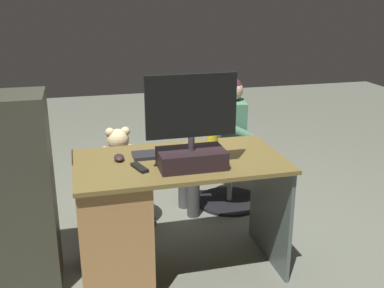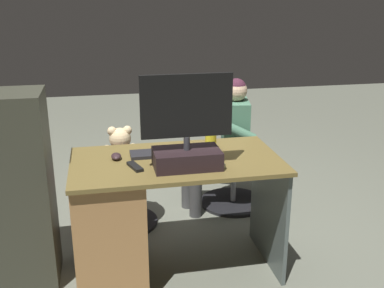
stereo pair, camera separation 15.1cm
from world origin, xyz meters
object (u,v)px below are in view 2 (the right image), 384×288
desk (125,217)px  person (225,135)px  teddy_bear (121,151)px  computer_mouse (116,156)px  monitor (187,140)px  cup (211,141)px  keyboard (165,153)px  tv_remote (135,167)px  office_chair_teddy (123,193)px  visitor_chair (234,177)px

desk → person: size_ratio=1.17×
desk → teddy_bear: bearing=-91.8°
computer_mouse → person: 1.18m
monitor → cup: size_ratio=5.13×
monitor → cup: 0.36m
keyboard → tv_remote: keyboard is taller
tv_remote → office_chair_teddy: tv_remote is taller
teddy_bear → visitor_chair: (-0.92, -0.16, -0.35)m
monitor → visitor_chair: size_ratio=0.97×
office_chair_teddy → person: bearing=-169.3°
monitor → teddy_bear: size_ratio=1.49×
office_chair_teddy → visitor_chair: (-0.92, -0.17, -0.02)m
teddy_bear → tv_remote: bearing=93.4°
monitor → tv_remote: monitor is taller
desk → keyboard: size_ratio=2.97×
computer_mouse → visitor_chair: size_ratio=0.17×
computer_mouse → office_chair_teddy: size_ratio=0.19×
person → monitor: bearing=63.1°
computer_mouse → office_chair_teddy: computer_mouse is taller
keyboard → cup: size_ratio=4.04×
teddy_bear → visitor_chair: teddy_bear is taller
teddy_bear → person: size_ratio=0.34×
teddy_bear → keyboard: bearing=112.4°
computer_mouse → cup: (-0.60, -0.07, 0.03)m
keyboard → teddy_bear: (0.24, -0.59, -0.18)m
office_chair_teddy → teddy_bear: teddy_bear is taller
tv_remote → office_chair_teddy: 0.93m
keyboard → tv_remote: 0.28m
tv_remote → person: (-0.79, -0.93, -0.15)m
desk → monitor: bearing=159.7°
computer_mouse → visitor_chair: (-0.97, -0.78, -0.54)m
tv_remote → teddy_bear: (0.05, -0.79, -0.18)m
visitor_chair → person: (0.09, 0.02, 0.38)m
desk → tv_remote: (-0.07, 0.09, 0.36)m
desk → visitor_chair: 1.28m
cup → visitor_chair: size_ratio=0.19×
computer_mouse → office_chair_teddy: 0.80m
monitor → keyboard: size_ratio=1.27×
computer_mouse → tv_remote: (-0.10, 0.17, -0.01)m
tv_remote → monitor: bearing=154.2°
person → computer_mouse: bearing=40.9°
desk → teddy_bear: 0.72m
monitor → visitor_chair: 1.33m
monitor → tv_remote: 0.33m
teddy_bear → visitor_chair: bearing=-170.0°
person → desk: bearing=44.5°
visitor_chair → cup: bearing=62.2°
tv_remote → teddy_bear: bearing=-104.6°
tv_remote → person: bearing=-148.2°
monitor → cup: (-0.21, -0.28, -0.11)m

